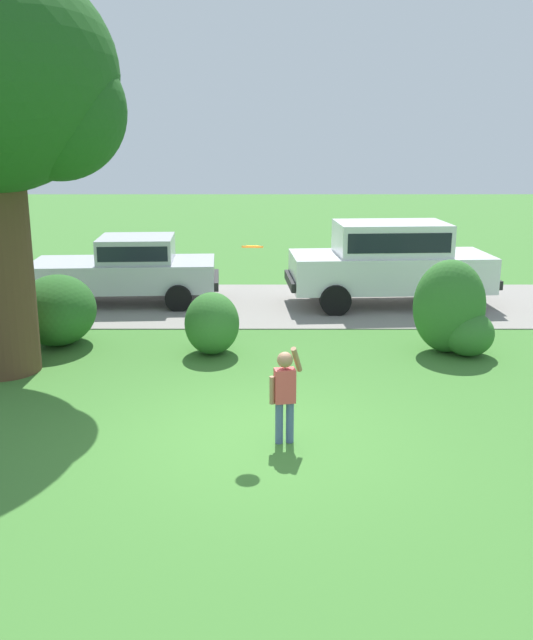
{
  "coord_description": "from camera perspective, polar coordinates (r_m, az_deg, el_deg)",
  "views": [
    {
      "loc": [
        0.17,
        -8.54,
        3.79
      ],
      "look_at": [
        0.2,
        1.79,
        1.1
      ],
      "focal_mm": 39.56,
      "sensor_mm": 36.0,
      "label": 1
    }
  ],
  "objects": [
    {
      "name": "ground_plane",
      "position": [
        9.35,
        -1.21,
        -9.34
      ],
      "size": [
        80.0,
        80.0,
        0.0
      ],
      "primitive_type": "plane",
      "color": "#3D752D"
    },
    {
      "name": "driveway_strip",
      "position": [
        16.42,
        -0.75,
        1.29
      ],
      "size": [
        28.0,
        4.4,
        0.02
      ],
      "primitive_type": "cube",
      "color": "gray",
      "rests_on": "ground"
    },
    {
      "name": "shrub_near_tree",
      "position": [
        13.69,
        -16.73,
        0.76
      ],
      "size": [
        1.42,
        1.7,
        1.32
      ],
      "color": "#286023",
      "rests_on": "ground"
    },
    {
      "name": "shrub_centre_left",
      "position": [
        12.65,
        -4.58,
        -0.39
      ],
      "size": [
        0.98,
        1.1,
        1.12
      ],
      "color": "#33702B",
      "rests_on": "ground"
    },
    {
      "name": "shrub_centre",
      "position": [
        13.03,
        14.73,
        0.62
      ],
      "size": [
        1.41,
        1.21,
        1.7
      ],
      "color": "#33702B",
      "rests_on": "ground"
    },
    {
      "name": "parked_sedan",
      "position": [
        16.77,
        -11.3,
        4.21
      ],
      "size": [
        4.5,
        2.3,
        1.56
      ],
      "color": "silver",
      "rests_on": "ground"
    },
    {
      "name": "parked_suv",
      "position": [
        16.44,
        9.81,
        4.88
      ],
      "size": [
        4.8,
        2.32,
        1.92
      ],
      "color": "white",
      "rests_on": "ground"
    },
    {
      "name": "child_thrower",
      "position": [
        8.89,
        1.34,
        -5.65
      ],
      "size": [
        0.43,
        0.31,
        1.29
      ],
      "color": "#4C608C",
      "rests_on": "ground"
    },
    {
      "name": "frisbee",
      "position": [
        9.06,
        -1.3,
        5.95
      ],
      "size": [
        0.28,
        0.28,
        0.07
      ],
      "color": "orange"
    }
  ]
}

